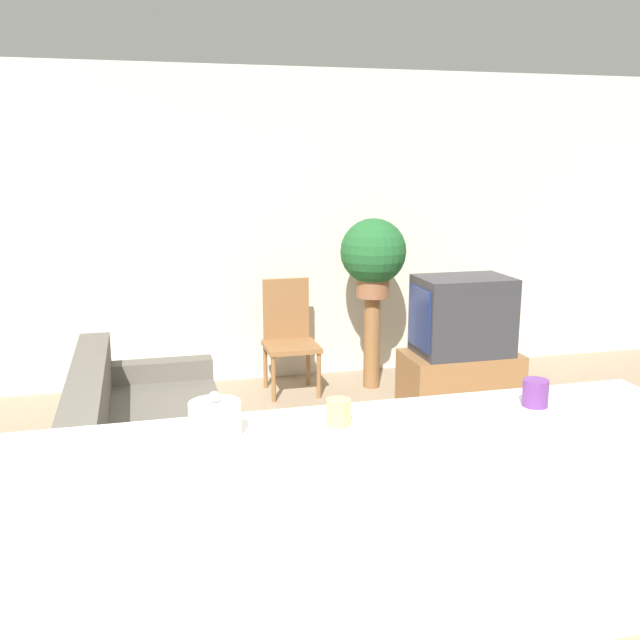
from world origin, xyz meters
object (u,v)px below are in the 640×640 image
(decorative_bowl, at_px, (215,419))
(couch, at_px, (145,449))
(wooden_chair, at_px, (289,333))
(potted_plant, at_px, (373,254))
(television, at_px, (462,316))

(decorative_bowl, bearing_deg, couch, 98.97)
(couch, distance_m, wooden_chair, 2.07)
(potted_plant, bearing_deg, decorative_bowl, -117.48)
(wooden_chair, bearing_deg, potted_plant, -7.82)
(couch, height_order, decorative_bowl, decorative_bowl)
(couch, height_order, wooden_chair, wooden_chair)
(television, height_order, wooden_chair, television)
(wooden_chair, bearing_deg, decorative_bowl, -106.22)
(couch, relative_size, television, 2.82)
(couch, distance_m, television, 2.58)
(potted_plant, height_order, decorative_bowl, potted_plant)
(couch, relative_size, wooden_chair, 2.11)
(television, relative_size, potted_plant, 1.07)
(couch, xyz_separation_m, potted_plant, (1.93, 1.55, 0.90))
(couch, bearing_deg, decorative_bowl, -81.03)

